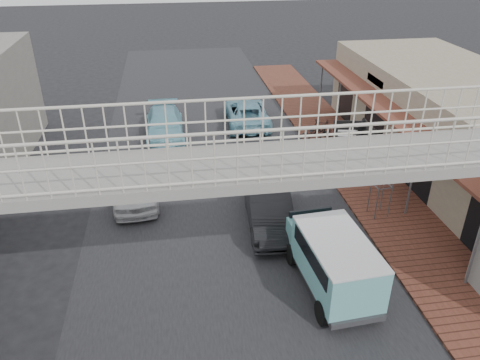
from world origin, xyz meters
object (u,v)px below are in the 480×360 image
object	(u,v)px
white_hatchback	(134,182)
motorcycle_near	(315,134)
motorcycle_far	(320,128)
angkot_van	(334,257)
dark_sedan	(269,208)
arrow_sign	(368,133)
angkot_curb	(247,113)
angkot_far	(165,125)
street_clock	(387,154)

from	to	relation	value
white_hatchback	motorcycle_near	world-z (taller)	white_hatchback
motorcycle_far	motorcycle_near	bearing A→B (deg)	157.75
angkot_van	motorcycle_near	bearing A→B (deg)	71.68
dark_sedan	arrow_sign	distance (m)	5.07
dark_sedan	angkot_curb	world-z (taller)	dark_sedan
angkot_far	motorcycle_near	xyz separation A→B (m)	(7.45, -2.06, -0.15)
white_hatchback	motorcycle_near	size ratio (longest dim) A/B	2.61
angkot_van	street_clock	bearing A→B (deg)	45.65
angkot_van	angkot_far	bearing A→B (deg)	106.76
angkot_curb	white_hatchback	bearing A→B (deg)	54.64
angkot_van	motorcycle_far	distance (m)	11.64
dark_sedan	street_clock	bearing A→B (deg)	2.84
white_hatchback	street_clock	xyz separation A→B (m)	(9.11, -2.79, 1.89)
angkot_van	arrow_sign	xyz separation A→B (m)	(3.16, 5.59, 1.40)
angkot_curb	motorcycle_far	xyz separation A→B (m)	(3.44, -2.52, -0.11)
white_hatchback	arrow_sign	xyz separation A→B (m)	(9.23, -0.80, 1.87)
motorcycle_far	street_clock	world-z (taller)	street_clock
dark_sedan	angkot_van	distance (m)	3.90
white_hatchback	angkot_curb	distance (m)	9.33
motorcycle_far	angkot_far	bearing A→B (deg)	93.92
angkot_van	street_clock	distance (m)	4.92
angkot_van	motorcycle_near	world-z (taller)	angkot_van
dark_sedan	angkot_van	bearing A→B (deg)	-68.58
arrow_sign	dark_sedan	bearing A→B (deg)	-145.08
angkot_far	motorcycle_far	world-z (taller)	angkot_far
white_hatchback	angkot_van	distance (m)	8.82
angkot_van	arrow_sign	bearing A→B (deg)	56.41
arrow_sign	angkot_far	bearing A→B (deg)	149.93
dark_sedan	angkot_far	bearing A→B (deg)	116.48
angkot_curb	motorcycle_near	bearing A→B (deg)	135.53
arrow_sign	angkot_van	bearing A→B (deg)	-108.31
angkot_van	white_hatchback	bearing A→B (deg)	129.41
street_clock	white_hatchback	bearing A→B (deg)	156.54
street_clock	motorcycle_far	bearing A→B (deg)	82.71
white_hatchback	motorcycle_near	bearing A→B (deg)	21.46
motorcycle_near	street_clock	bearing A→B (deg)	-178.00
angkot_curb	angkot_far	size ratio (longest dim) A/B	1.02
white_hatchback	angkot_far	distance (m)	6.31
white_hatchback	motorcycle_near	distance (m)	9.65
motorcycle_near	street_clock	distance (m)	7.22
angkot_far	angkot_curb	bearing A→B (deg)	13.59
angkot_far	angkot_van	size ratio (longest dim) A/B	1.18
angkot_far	angkot_van	bearing A→B (deg)	-69.73
motorcycle_near	arrow_sign	bearing A→B (deg)	-175.37
dark_sedan	motorcycle_near	bearing A→B (deg)	64.92
angkot_curb	motorcycle_near	size ratio (longest dim) A/B	2.93
angkot_van	motorcycle_near	distance (m)	10.85
angkot_van	motorcycle_far	bearing A→B (deg)	70.13
angkot_curb	angkot_van	world-z (taller)	angkot_van
motorcycle_near	motorcycle_far	xyz separation A→B (m)	(0.50, 0.68, 0.03)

